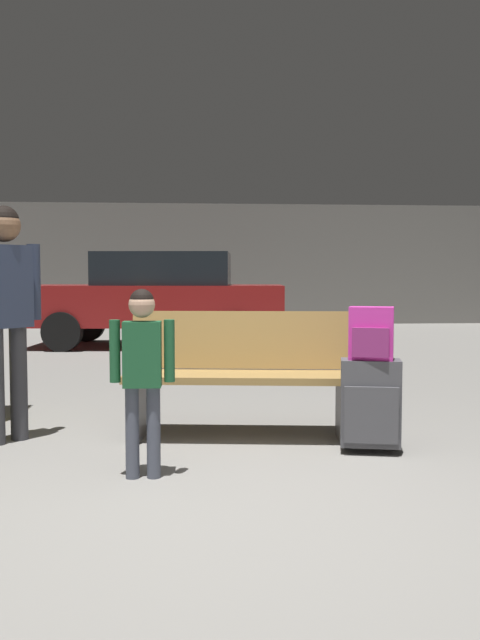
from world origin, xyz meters
TOP-DOWN VIEW (x-y plane):
  - ground_plane at (0.00, 4.00)m, footprint 18.00×18.00m
  - garage_back_wall at (0.00, 12.86)m, footprint 18.00×0.12m
  - bench at (0.18, 1.57)m, footprint 1.65×0.72m
  - suitcase at (0.98, 1.08)m, footprint 0.41×0.30m
  - backpack_bright at (0.98, 1.08)m, footprint 0.32×0.26m
  - child at (-0.45, 0.63)m, footprint 0.36×0.22m
  - adult at (-1.43, 1.56)m, footprint 0.41×0.43m
  - parked_car_far at (-0.65, 7.97)m, footprint 4.24×2.10m

SIDE VIEW (x-z plane):
  - ground_plane at x=0.00m, z-range -0.10..0.00m
  - suitcase at x=0.98m, z-range 0.02..0.62m
  - bench at x=0.18m, z-range 0.00..0.88m
  - child at x=-0.45m, z-range 0.12..1.19m
  - backpack_bright at x=0.98m, z-range 0.60..0.94m
  - parked_car_far at x=-0.65m, z-range 0.05..1.56m
  - adult at x=-1.43m, z-range 0.19..1.81m
  - garage_back_wall at x=0.00m, z-range 0.00..2.80m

